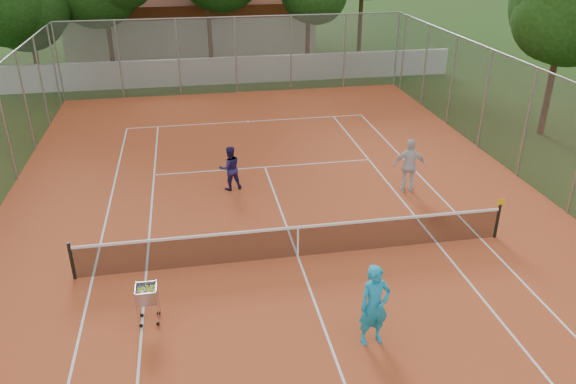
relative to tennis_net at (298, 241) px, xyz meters
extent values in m
plane|color=#1A350E|center=(0.00, 0.00, -0.51)|extent=(120.00, 120.00, 0.00)
cube|color=#B84B23|center=(0.00, 0.00, -0.50)|extent=(18.00, 34.00, 0.02)
cube|color=white|center=(0.00, 0.00, -0.49)|extent=(10.98, 23.78, 0.01)
cube|color=black|center=(0.00, 0.00, 0.00)|extent=(11.88, 0.10, 0.98)
cube|color=slate|center=(0.00, 0.00, 1.49)|extent=(18.00, 34.00, 4.00)
cube|color=silver|center=(0.00, 19.00, 0.24)|extent=(26.00, 0.30, 1.50)
cube|color=beige|center=(-2.00, 29.00, 1.69)|extent=(16.40, 9.00, 4.40)
imported|color=#179ACB|center=(0.94, -3.72, 0.48)|extent=(0.76, 0.56, 1.93)
imported|color=#221B53|center=(-1.44, 4.73, 0.30)|extent=(0.87, 0.74, 1.57)
imported|color=silver|center=(4.55, 3.45, 0.46)|extent=(1.19, 0.73, 1.89)
cube|color=#A8A9AF|center=(-3.93, -2.15, 0.04)|extent=(0.54, 0.54, 1.05)
camera|label=1|loc=(-2.65, -13.01, 7.91)|focal=35.00mm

